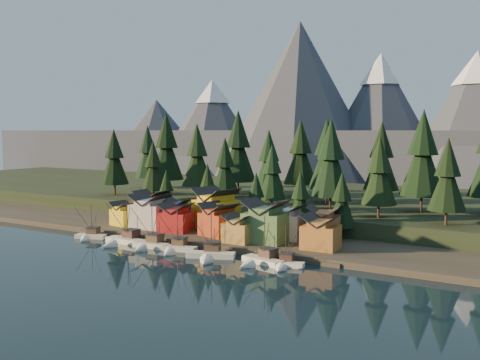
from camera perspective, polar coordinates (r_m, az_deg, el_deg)
The scene contains 46 objects.
ground at distance 127.32m, azimuth -9.14°, elevation -8.42°, with size 500.00×500.00×0.00m, color black.
shore_strip at distance 159.21m, azimuth 0.14°, elevation -5.30°, with size 400.00×50.00×1.50m, color #322E24.
hillside at distance 202.98m, azimuth 7.34°, elevation -2.39°, with size 420.00×100.00×6.00m, color black.
dock at distance 139.93m, azimuth -4.79°, elevation -6.91°, with size 80.00×4.00×1.00m, color #4D4437.
mountain_ridge at distance 319.55m, azimuth 15.54°, elevation 4.41°, with size 560.00×190.00×90.00m.
boat_0 at distance 154.75m, azimuth -15.80°, elevation -5.29°, with size 9.17×9.69×10.82m.
boat_1 at distance 145.68m, azimuth -12.50°, elevation -5.78°, with size 12.13×13.15×12.92m.
boat_2 at distance 139.07m, azimuth -9.75°, elevation -6.21°, with size 9.95×10.71×12.44m.
boat_3 at distance 134.64m, azimuth -7.00°, elevation -6.73°, with size 10.90×11.46×11.31m.
boat_4 at distance 126.45m, azimuth -3.27°, elevation -7.38°, with size 12.18×12.61×12.65m.
boat_5 at distance 121.40m, azimuth 2.05°, elevation -7.93°, with size 11.06×11.57×12.07m.
boat_6 at distance 119.19m, azimuth 4.71°, elevation -8.36°, with size 9.03×9.55×10.16m.
house_front_0 at distance 165.34m, azimuth -12.21°, elevation -3.45°, with size 8.22×7.91×7.08m.
house_front_1 at distance 159.43m, azimuth -9.59°, elevation -3.17°, with size 10.68×10.34×9.99m.
house_front_2 at distance 152.79m, azimuth -6.81°, elevation -3.89°, with size 9.46×9.51×8.04m.
house_front_3 at distance 145.70m, azimuth -2.31°, elevation -4.13°, with size 10.56×10.27×8.88m.
house_front_4 at distance 137.32m, azimuth -0.03°, elevation -5.08°, with size 7.05×7.62×7.22m.
house_front_5 at distance 137.23m, azimuth 2.79°, elevation -4.30°, with size 10.47×9.56×10.80m.
house_front_6 at distance 130.82m, azimuth 8.62°, elevation -5.41°, with size 8.71×8.27×8.31m.
house_back_0 at distance 171.14m, azimuth -9.48°, elevation -2.65°, with size 9.91×9.61×9.62m.
house_back_1 at distance 162.25m, azimuth -6.65°, elevation -3.35°, with size 8.33×8.41×8.02m.
house_back_2 at distance 155.89m, azimuth -2.57°, elevation -2.93°, with size 13.29×12.63×11.84m.
house_back_3 at distance 146.87m, azimuth 2.11°, elevation -4.26°, with size 8.97×8.30×7.89m.
house_back_4 at distance 142.07m, azimuth 5.10°, elevation -4.32°, with size 8.68×8.35×9.22m.
house_back_5 at distance 140.21m, azimuth 8.90°, elevation -4.51°, with size 9.85×9.92×9.13m.
tree_hill_0 at distance 204.16m, azimuth -13.26°, elevation 2.21°, with size 10.58×10.58×24.66m.
tree_hill_1 at distance 208.13m, azimuth -7.83°, elevation 3.30°, with size 13.26×13.26×30.90m.
tree_hill_2 at distance 186.63m, azimuth -9.23°, elevation 1.32°, with size 8.87×8.87×20.66m.
tree_hill_3 at distance 189.84m, azimuth -4.60°, elevation 2.45°, with size 11.48×11.48×26.74m.
tree_hill_4 at distance 197.92m, azimuth -0.19°, elevation 3.36°, with size 13.58×13.58×31.63m.
tree_hill_5 at distance 171.70m, azimuth -1.61°, elevation 1.30°, with size 9.45×9.45×22.01m.
tree_hill_6 at distance 180.60m, azimuth 3.08°, elevation 1.91°, with size 10.50×10.50×24.45m.
tree_hill_7 at distance 161.13m, azimuth 3.43°, elevation 0.64°, with size 8.61×8.61×20.05m.
tree_hill_8 at distance 179.39m, azimuth 9.24°, elevation 2.50°, with size 12.13×12.13×28.26m.
tree_hill_9 at distance 160.69m, azimuth 9.67°, elevation 2.05°, with size 11.87×11.87×27.66m.
tree_hill_10 at distance 181.90m, azimuth 14.86°, elevation 2.22°, with size 11.61×11.61×27.05m.
tree_hill_11 at distance 151.07m, azimuth 14.64°, elevation 0.69°, with size 9.69×9.69×22.57m.
tree_hill_12 at distance 164.41m, azimuth 18.91°, elevation 2.41°, with size 13.01×13.01×30.30m.
tree_hill_13 at distance 145.19m, azimuth 21.26°, elevation 0.27°, with size 9.61×9.61×22.39m.
tree_hill_15 at distance 194.03m, azimuth 6.47°, elevation 2.74°, with size 12.14×12.14×28.27m.
tree_hill_16 at distance 227.39m, azimuth -9.81°, elevation 2.80°, with size 11.28×11.28×26.27m.
tree_shore_0 at distance 173.53m, azimuth -7.85°, elevation -1.26°, with size 6.95×6.95×16.18m.
tree_shore_1 at distance 163.96m, azimuth -3.47°, elevation -1.16°, with size 7.93×7.93×18.48m.
tree_shore_2 at distance 155.24m, azimuth 1.73°, elevation -1.92°, with size 7.10×7.10×16.54m.
tree_shore_3 at distance 148.97m, azimuth 6.45°, elevation -2.07°, with size 7.47×7.47×17.41m.
tree_shore_4 at distance 144.49m, azimuth 10.80°, elevation -2.29°, with size 7.61×7.61×17.73m.
Camera 1 is at (79.50, -94.78, 30.13)m, focal length 40.00 mm.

